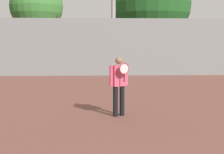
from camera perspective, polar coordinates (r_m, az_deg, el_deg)
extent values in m
cylinder|color=black|center=(8.81, 0.63, -4.48)|extent=(0.14, 0.14, 0.86)
cylinder|color=black|center=(8.92, 1.84, -4.34)|extent=(0.14, 0.14, 0.86)
cube|color=#DB4C6B|center=(8.76, 1.25, 0.24)|extent=(0.44, 0.36, 0.59)
cylinder|color=#DB4C6B|center=(8.63, -0.15, 0.21)|extent=(0.10, 0.10, 0.57)
cylinder|color=#DB4C6B|center=(8.89, 2.61, 0.38)|extent=(0.10, 0.10, 0.57)
sphere|color=#8E6647|center=(8.72, 1.26, 3.02)|extent=(0.20, 0.20, 0.20)
cylinder|color=black|center=(8.53, 2.24, -0.18)|extent=(0.03, 0.03, 0.22)
torus|color=red|center=(8.50, 2.25, 1.53)|extent=(0.29, 0.17, 0.31)
cylinder|color=silver|center=(8.50, 2.25, 1.53)|extent=(0.24, 0.13, 0.27)
cylinder|color=#939399|center=(19.92, 0.25, 12.47)|extent=(0.28, 0.28, 8.42)
cube|color=gray|center=(19.61, -1.60, 5.49)|extent=(34.85, 0.06, 3.58)
cylinder|color=brown|center=(26.27, -13.43, 5.20)|extent=(0.48, 0.48, 3.27)
sphere|color=#428438|center=(26.43, -13.62, 12.45)|extent=(4.25, 4.25, 4.25)
cylinder|color=brown|center=(25.38, 7.02, 4.54)|extent=(0.54, 0.54, 2.61)
sphere|color=#235B23|center=(25.55, 7.14, 13.11)|extent=(6.26, 6.26, 6.26)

